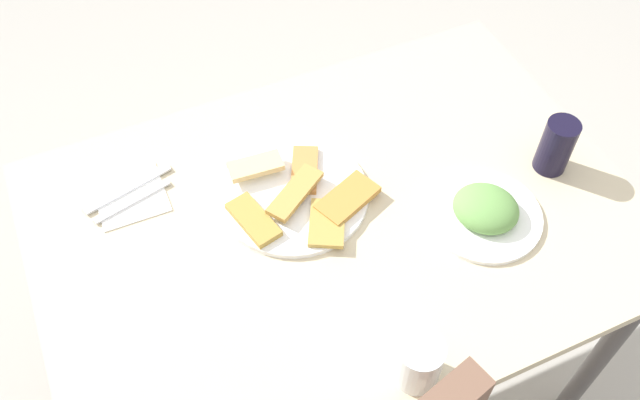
# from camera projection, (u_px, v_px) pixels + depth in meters

# --- Properties ---
(ground_plane) EXTENTS (6.00, 6.00, 0.00)m
(ground_plane) POSITION_uv_depth(u_px,v_px,m) (332.00, 375.00, 1.92)
(ground_plane) COLOR #B1ADA4
(dining_table) EXTENTS (1.15, 0.81, 0.75)m
(dining_table) POSITION_uv_depth(u_px,v_px,m) (337.00, 243.00, 1.40)
(dining_table) COLOR beige
(dining_table) RESTS_ON ground_plane
(pide_platter) EXTENTS (0.31, 0.31, 0.04)m
(pide_platter) POSITION_uv_depth(u_px,v_px,m) (296.00, 195.00, 1.35)
(pide_platter) COLOR white
(pide_platter) RESTS_ON dining_table
(salad_plate_greens) EXTENTS (0.23, 0.23, 0.06)m
(salad_plate_greens) POSITION_uv_depth(u_px,v_px,m) (485.00, 211.00, 1.32)
(salad_plate_greens) COLOR white
(salad_plate_greens) RESTS_ON dining_table
(soda_can) EXTENTS (0.08, 0.08, 0.12)m
(soda_can) POSITION_uv_depth(u_px,v_px,m) (556.00, 146.00, 1.36)
(soda_can) COLOR black
(soda_can) RESTS_ON dining_table
(drinking_glass) EXTENTS (0.08, 0.08, 0.10)m
(drinking_glass) POSITION_uv_depth(u_px,v_px,m) (418.00, 362.00, 1.10)
(drinking_glass) COLOR silver
(drinking_glass) RESTS_ON dining_table
(paper_napkin) EXTENTS (0.14, 0.14, 0.00)m
(paper_napkin) POSITION_uv_depth(u_px,v_px,m) (131.00, 196.00, 1.36)
(paper_napkin) COLOR white
(paper_napkin) RESTS_ON dining_table
(fork) EXTENTS (0.19, 0.06, 0.00)m
(fork) POSITION_uv_depth(u_px,v_px,m) (128.00, 188.00, 1.37)
(fork) COLOR silver
(fork) RESTS_ON paper_napkin
(spoon) EXTENTS (0.16, 0.05, 0.00)m
(spoon) POSITION_uv_depth(u_px,v_px,m) (132.00, 201.00, 1.35)
(spoon) COLOR silver
(spoon) RESTS_ON paper_napkin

